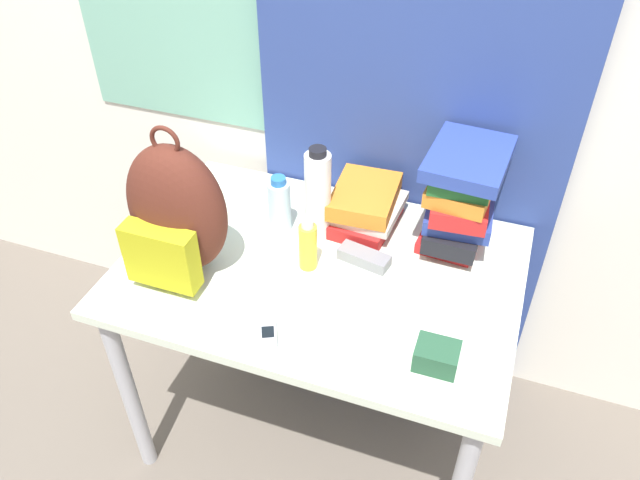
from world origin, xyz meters
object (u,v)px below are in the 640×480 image
cell_phone (268,334)px  camera_pouch (437,356)px  backpack (176,214)px  sunscreen_bottle (308,245)px  book_stack_left (363,206)px  water_bottle (279,205)px  book_stack_center (461,196)px  sunglasses_case (364,257)px  sports_bottle (318,195)px

cell_phone → camera_pouch: bearing=7.4°
backpack → sunscreen_bottle: backpack is taller
book_stack_left → water_bottle: 0.26m
book_stack_center → backpack: bearing=-152.3°
book_stack_center → sunglasses_case: bearing=-141.6°
book_stack_left → cell_phone: book_stack_left is taller
cell_phone → camera_pouch: 0.42m
water_bottle → sports_bottle: bearing=6.5°
camera_pouch → cell_phone: bearing=-172.6°
book_stack_center → camera_pouch: bearing=-84.7°
sports_bottle → sunscreen_bottle: sports_bottle is taller
backpack → water_bottle: bearing=53.3°
cell_phone → camera_pouch: size_ratio=0.90×
sunscreen_bottle → camera_pouch: (0.41, -0.23, -0.05)m
book_stack_center → cell_phone: bearing=-125.1°
cell_phone → sunglasses_case: sunglasses_case is taller
cell_phone → book_stack_left: bearing=80.3°
book_stack_center → camera_pouch: size_ratio=2.98×
sunglasses_case → backpack: bearing=-158.3°
cell_phone → sunglasses_case: bearing=67.3°
sports_bottle → sunglasses_case: 0.22m
water_bottle → cell_phone: size_ratio=1.97×
backpack → cell_phone: 0.41m
backpack → sunscreen_bottle: (0.33, 0.12, -0.11)m
book_stack_left → sunglasses_case: bearing=-72.1°
book_stack_left → sunscreen_bottle: 0.26m
backpack → water_bottle: 0.33m
cell_phone → sunglasses_case: 0.38m
book_stack_center → water_bottle: 0.53m
book_stack_center → cell_phone: book_stack_center is taller
sports_bottle → sunscreen_bottle: 0.16m
water_bottle → camera_pouch: bearing=-33.2°
water_bottle → camera_pouch: water_bottle is taller
book_stack_left → book_stack_center: book_stack_center is taller
book_stack_center → cell_phone: (-0.37, -0.53, -0.16)m
sports_bottle → sunglasses_case: size_ratio=1.90×
sunscreen_bottle → water_bottle: bearing=136.5°
cell_phone → camera_pouch: (0.42, 0.05, 0.02)m
book_stack_center → camera_pouch: (0.04, -0.48, -0.14)m
book_stack_left → backpack: bearing=-138.8°
sports_bottle → book_stack_center: bearing=14.3°
backpack → sports_bottle: (0.31, 0.27, -0.05)m
backpack → book_stack_center: 0.79m
sunglasses_case → camera_pouch: size_ratio=1.50×
book_stack_center → sunscreen_bottle: (-0.37, -0.25, -0.09)m
sports_bottle → cell_phone: (0.02, -0.43, -0.14)m
backpack → book_stack_center: backpack is taller
backpack → camera_pouch: backpack is taller
sports_bottle → camera_pouch: 0.59m
book_stack_left → sunglasses_case: size_ratio=1.64×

